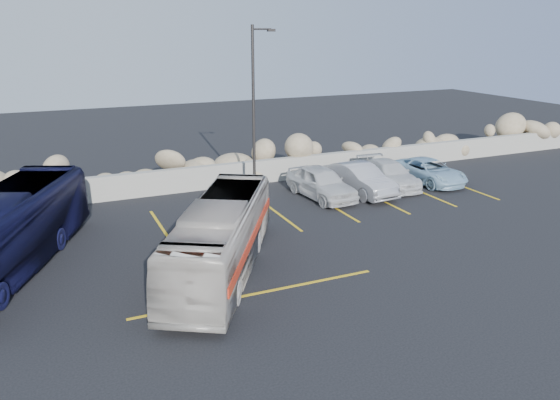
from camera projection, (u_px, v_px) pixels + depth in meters
name	position (u px, v px, depth m)	size (l,w,h in m)	color
ground	(290.00, 290.00, 17.09)	(90.00, 90.00, 0.00)	black
seawall	(190.00, 179.00, 27.38)	(60.00, 0.40, 1.20)	#99968B
riprap_pile	(184.00, 160.00, 28.22)	(54.00, 2.80, 2.60)	#9C8766
parking_lines	(333.00, 217.00, 23.73)	(18.16, 9.36, 0.01)	gold
lamppost	(255.00, 109.00, 25.07)	(1.14, 0.18, 8.00)	#2E2A28
vintage_bus	(221.00, 237.00, 18.11)	(2.06, 8.82, 2.46)	beige
tour_coach	(2.00, 234.00, 17.98)	(2.30, 9.81, 2.73)	black
car_a	(321.00, 182.00, 26.19)	(1.79, 4.45, 1.52)	silver
car_b	(360.00, 179.00, 26.86)	(1.55, 4.45, 1.47)	#A8A7AC
car_c	(389.00, 174.00, 28.15)	(1.81, 4.44, 1.29)	silver
car_d	(429.00, 171.00, 28.82)	(2.06, 4.47, 1.24)	#9BC2DC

